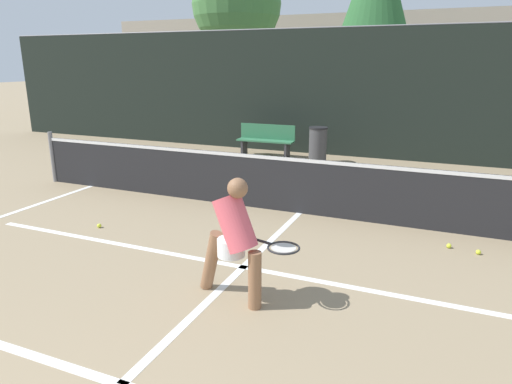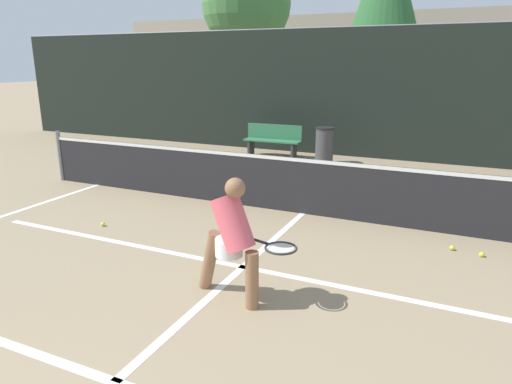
{
  "view_description": "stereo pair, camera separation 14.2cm",
  "coord_description": "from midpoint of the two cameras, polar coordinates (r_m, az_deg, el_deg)",
  "views": [
    {
      "loc": [
        2.19,
        0.6,
        2.48
      ],
      "look_at": [
        0.1,
        5.52,
        0.95
      ],
      "focal_mm": 32.0,
      "sensor_mm": 36.0,
      "label": 1
    },
    {
      "loc": [
        2.32,
        0.65,
        2.48
      ],
      "look_at": [
        0.1,
        5.52,
        0.95
      ],
      "focal_mm": 32.0,
      "sensor_mm": 36.0,
      "label": 2
    }
  ],
  "objects": [
    {
      "name": "courtside_bench",
      "position": [
        12.37,
        2.46,
        6.58
      ],
      "size": [
        1.56,
        0.41,
        0.86
      ],
      "rotation": [
        0.0,
        0.0,
        0.02
      ],
      "color": "#33724C",
      "rests_on": "ground"
    },
    {
      "name": "player_practicing",
      "position": [
        4.78,
        -2.08,
        -5.48
      ],
      "size": [
        1.23,
        0.5,
        1.37
      ],
      "rotation": [
        0.0,
        0.0,
        -0.27
      ],
      "color": "#8C6042",
      "rests_on": "ground"
    },
    {
      "name": "building_far",
      "position": [
        26.66,
        20.34,
        15.03
      ],
      "size": [
        36.0,
        2.4,
        4.97
      ],
      "primitive_type": "cube",
      "color": "gray",
      "rests_on": "ground"
    },
    {
      "name": "tennis_ball_scattered_6",
      "position": [
        6.79,
        26.92,
        -6.98
      ],
      "size": [
        0.07,
        0.07,
        0.07
      ],
      "primitive_type": "sphere",
      "color": "#D1E033",
      "rests_on": "ground"
    },
    {
      "name": "parked_car",
      "position": [
        16.37,
        3.24,
        9.21
      ],
      "size": [
        1.77,
        4.52,
        1.33
      ],
      "color": "#B7B7BC",
      "rests_on": "ground"
    },
    {
      "name": "tennis_ball_scattered_8",
      "position": [
        6.85,
        23.85,
        -6.41
      ],
      "size": [
        0.07,
        0.07,
        0.07
      ],
      "primitive_type": "sphere",
      "color": "#D1E033",
      "rests_on": "ground"
    },
    {
      "name": "court_baseline_near",
      "position": [
        4.11,
        -16.22,
        -21.85
      ],
      "size": [
        11.0,
        0.1,
        0.01
      ],
      "primitive_type": "cube",
      "color": "white",
      "rests_on": "ground"
    },
    {
      "name": "tennis_ball_scattered_7",
      "position": [
        7.52,
        -18.08,
        -3.85
      ],
      "size": [
        0.07,
        0.07,
        0.07
      ],
      "primitive_type": "sphere",
      "color": "#D1E033",
      "rests_on": "ground"
    },
    {
      "name": "fence_back",
      "position": [
        12.48,
        14.32,
        11.78
      ],
      "size": [
        24.0,
        0.06,
        3.36
      ],
      "color": "black",
      "rests_on": "ground"
    },
    {
      "name": "court_center_mark",
      "position": [
        5.78,
        -1.0,
        -9.41
      ],
      "size": [
        0.1,
        4.66,
        0.01
      ],
      "primitive_type": "cube",
      "color": "white",
      "rests_on": "ground"
    },
    {
      "name": "tree_west",
      "position": [
        18.89,
        24.95,
        16.1
      ],
      "size": [
        2.95,
        2.95,
        3.49
      ],
      "color": "brown",
      "rests_on": "ground"
    },
    {
      "name": "net",
      "position": [
        7.65,
        6.5,
        0.95
      ],
      "size": [
        11.09,
        0.09,
        1.07
      ],
      "color": "slate",
      "rests_on": "ground"
    },
    {
      "name": "tree_east",
      "position": [
        21.38,
        -1.0,
        22.36
      ],
      "size": [
        3.87,
        3.87,
        6.81
      ],
      "color": "brown",
      "rests_on": "ground"
    },
    {
      "name": "trash_bin",
      "position": [
        11.67,
        8.89,
        5.79
      ],
      "size": [
        0.47,
        0.47,
        0.91
      ],
      "color": "#3F3F42",
      "rests_on": "ground"
    },
    {
      "name": "court_service_line",
      "position": [
        5.8,
        -0.93,
        -9.35
      ],
      "size": [
        8.25,
        0.1,
        0.01
      ],
      "primitive_type": "cube",
      "color": "white",
      "rests_on": "ground"
    }
  ]
}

